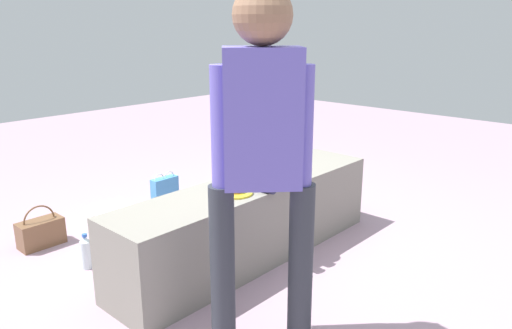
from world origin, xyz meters
TOP-DOWN VIEW (x-y plane):
  - ground_plane at (0.00, 0.00)m, footprint 12.00×12.00m
  - concrete_ledge at (0.00, 0.00)m, footprint 2.01×0.45m
  - child_seated at (-0.01, -0.04)m, footprint 0.28×0.32m
  - adult_standing at (-0.60, -0.63)m, footprint 0.38×0.38m
  - cake_plate at (-0.21, -0.07)m, footprint 0.22×0.22m
  - gift_bag at (0.17, 1.15)m, footprint 0.23×0.08m
  - railing_post at (0.42, 0.72)m, footprint 0.36×0.36m
  - water_bottle_near_gift at (-0.82, 0.65)m, footprint 0.07×0.07m
  - party_cup_red at (0.66, 1.15)m, footprint 0.08×0.08m
  - cake_box_white at (-0.32, 1.17)m, footprint 0.35×0.32m
  - handbag_black_leather at (-0.26, 0.66)m, footprint 0.27×0.15m
  - handbag_brown_canvas at (-0.86, 1.18)m, footprint 0.29×0.15m

SIDE VIEW (x-z plane):
  - ground_plane at x=0.00m, z-range 0.00..0.00m
  - party_cup_red at x=0.66m, z-range 0.00..0.09m
  - cake_box_white at x=-0.32m, z-range 0.00..0.14m
  - handbag_brown_canvas at x=-0.86m, z-range -0.05..0.25m
  - water_bottle_near_gift at x=-0.82m, z-range -0.01..0.22m
  - handbag_black_leather at x=-0.26m, z-range -0.04..0.28m
  - gift_bag at x=0.17m, z-range -0.02..0.29m
  - concrete_ledge at x=0.00m, z-range 0.00..0.51m
  - railing_post at x=0.42m, z-range -0.14..0.96m
  - cake_plate at x=-0.21m, z-range 0.50..0.57m
  - child_seated at x=-0.01m, z-range 0.48..0.97m
  - adult_standing at x=-0.60m, z-range 0.17..1.81m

